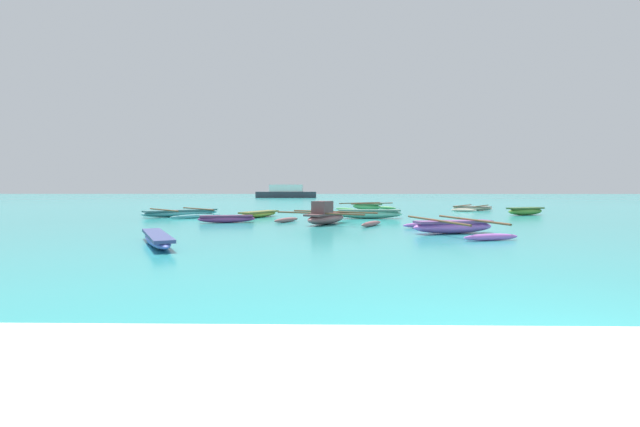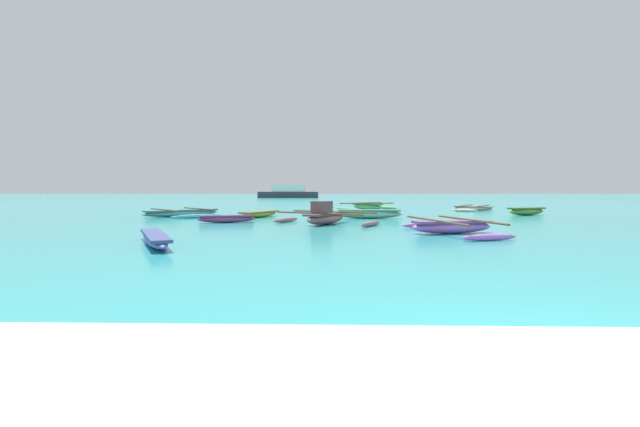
# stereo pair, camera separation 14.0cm
# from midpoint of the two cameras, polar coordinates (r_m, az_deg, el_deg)

# --- Properties ---
(moored_boat_0) EXTENTS (4.38, 3.97, 0.49)m
(moored_boat_0) POSITION_cam_midpoint_polar(r_m,az_deg,el_deg) (29.75, 6.06, 0.93)
(moored_boat_0) COLOR #57AD5F
(moored_boat_0) RESTS_ON ground_plane
(moored_boat_1) EXTENTS (3.27, 0.67, 0.44)m
(moored_boat_1) POSITION_cam_midpoint_polar(r_m,az_deg,el_deg) (21.09, 6.35, -0.01)
(moored_boat_1) COLOR #7DC8AE
(moored_boat_1) RESTS_ON ground_plane
(moored_boat_2) EXTENTS (2.14, 3.44, 0.29)m
(moored_boat_2) POSITION_cam_midpoint_polar(r_m,az_deg,el_deg) (11.93, -21.21, -3.12)
(moored_boat_2) COLOR #5163C5
(moored_boat_2) RESTS_ON ground_plane
(moored_boat_3) EXTENTS (2.87, 4.56, 0.47)m
(moored_boat_3) POSITION_cam_midpoint_polar(r_m,az_deg,el_deg) (14.62, 17.05, -1.67)
(moored_boat_3) COLOR #BA65CF
(moored_boat_3) RESTS_ON ground_plane
(moored_boat_4) EXTENTS (2.47, 1.55, 0.42)m
(moored_boat_4) POSITION_cam_midpoint_polar(r_m,az_deg,el_deg) (26.20, 25.57, 0.32)
(moored_boat_4) COLOR #5B9438
(moored_boat_4) RESTS_ON ground_plane
(moored_boat_5) EXTENTS (4.54, 4.58, 0.41)m
(moored_boat_5) POSITION_cam_midpoint_polar(r_m,az_deg,el_deg) (23.65, -18.18, 0.08)
(moored_boat_5) COLOR #56A2AC
(moored_boat_5) RESTS_ON ground_plane
(moored_boat_6) EXTENTS (1.89, 2.92, 0.31)m
(moored_boat_6) POSITION_cam_midpoint_polar(r_m,az_deg,el_deg) (22.18, -8.29, -0.03)
(moored_boat_6) COLOR #A59F35
(moored_boat_6) RESTS_ON ground_plane
(moored_boat_7) EXTENTS (3.66, 4.43, 0.35)m
(moored_boat_7) POSITION_cam_midpoint_polar(r_m,az_deg,el_deg) (30.59, 19.48, 0.70)
(moored_boat_7) COLOR beige
(moored_boat_7) RESTS_ON ground_plane
(moored_boat_8) EXTENTS (4.56, 3.62, 0.96)m
(moored_boat_8) POSITION_cam_midpoint_polar(r_m,az_deg,el_deg) (17.57, 0.56, -0.40)
(moored_boat_8) COLOR #985C60
(moored_boat_8) RESTS_ON ground_plane
(moored_boat_9) EXTENTS (2.45, 1.04, 0.32)m
(moored_boat_9) POSITION_cam_midpoint_polar(r_m,az_deg,el_deg) (18.77, -12.55, -0.66)
(moored_boat_9) COLOR #913D83
(moored_boat_9) RESTS_ON ground_plane
(distant_ferry) EXTENTS (9.78, 2.15, 2.15)m
(distant_ferry) POSITION_cam_midpoint_polar(r_m,az_deg,el_deg) (70.21, -4.59, 2.82)
(distant_ferry) COLOR #2D333D
(distant_ferry) RESTS_ON ground_plane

